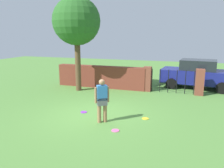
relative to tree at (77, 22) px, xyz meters
The scene contains 9 objects.
ground_plane 5.72m from the tree, 54.52° to the right, with size 40.00×40.00×0.00m, color #568C3D.
brick_wall 3.52m from the tree, 49.78° to the left, with size 5.51×0.50×1.32m, color brown.
tree is the anchor object (origin of this frame).
person 5.90m from the tree, 53.44° to the right, with size 0.46×0.38×1.62m.
fence_gate 6.19m from the tree, 12.16° to the left, with size 3.24×0.44×1.40m.
car 7.72m from the tree, 22.96° to the left, with size 4.36×2.27×1.72m.
frisbee_yellow 6.76m from the tree, 35.95° to the right, with size 0.27×0.27×0.02m, color yellow.
frisbee_pink 7.12m from the tree, 51.39° to the right, with size 0.27×0.27×0.02m, color pink.
frisbee_purple 5.46m from the tree, 60.15° to the right, with size 0.27×0.27×0.02m, color purple.
Camera 1 is at (3.38, -7.87, 3.16)m, focal length 35.55 mm.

